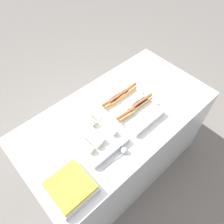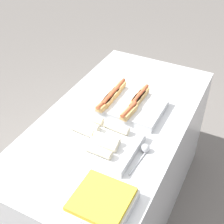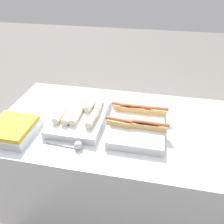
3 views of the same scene
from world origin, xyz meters
The scene contains 6 objects.
ground_plane centered at (0.00, 0.00, 0.00)m, with size 12.00×12.00×0.00m, color slate.
counter centered at (0.00, 0.00, 0.44)m, with size 1.59×0.83×0.87m.
tray_hotdogs centered at (0.11, 0.00, 0.91)m, with size 0.36×0.49×0.10m.
tray_wraps centered at (-0.26, 0.00, 0.91)m, with size 0.32×0.47×0.10m.
tray_side_front centered at (-0.61, -0.23, 0.91)m, with size 0.26×0.26×0.07m.
serving_spoon_near centered at (-0.21, -0.27, 0.89)m, with size 0.22×0.05×0.05m.
Camera 3 is at (0.16, -1.09, 1.72)m, focal length 35.00 mm.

